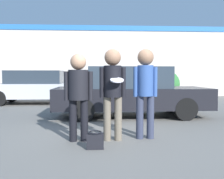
{
  "coord_description": "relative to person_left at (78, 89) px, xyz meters",
  "views": [
    {
      "loc": [
        -0.31,
        -5.32,
        1.31
      ],
      "look_at": [
        0.01,
        -0.19,
        1.01
      ],
      "focal_mm": 40.0,
      "sensor_mm": 36.0,
      "label": 1
    }
  ],
  "objects": [
    {
      "name": "ground_plane",
      "position": [
        0.66,
        0.42,
        -1.04
      ],
      "size": [
        56.0,
        56.0,
        0.0
      ],
      "primitive_type": "plane",
      "color": "#66635E"
    },
    {
      "name": "storefront_building",
      "position": [
        0.66,
        10.15,
        1.11
      ],
      "size": [
        24.0,
        0.22,
        4.24
      ],
      "color": "beige",
      "rests_on": "ground"
    },
    {
      "name": "person_left",
      "position": [
        0.0,
        0.0,
        0.0
      ],
      "size": [
        0.56,
        0.39,
        1.72
      ],
      "color": "black",
      "rests_on": "ground"
    },
    {
      "name": "person_middle_with_frisbee",
      "position": [
        0.67,
        0.02,
        0.07
      ],
      "size": [
        0.52,
        0.55,
        1.82
      ],
      "color": "#665B4C",
      "rests_on": "ground"
    },
    {
      "name": "person_right",
      "position": [
        1.35,
        0.12,
        0.07
      ],
      "size": [
        0.49,
        0.33,
        1.83
      ],
      "color": "#2D3347",
      "rests_on": "ground"
    },
    {
      "name": "parked_car_near",
      "position": [
        1.41,
        2.88,
        -0.26
      ],
      "size": [
        4.73,
        1.84,
        1.55
      ],
      "color": "black",
      "rests_on": "ground"
    },
    {
      "name": "parked_car_far",
      "position": [
        -2.34,
        6.61,
        -0.28
      ],
      "size": [
        4.6,
        1.84,
        1.5
      ],
      "color": "#B7BABF",
      "rests_on": "ground"
    },
    {
      "name": "shrub",
      "position": [
        4.34,
        9.18,
        -0.25
      ],
      "size": [
        1.57,
        1.57,
        1.57
      ],
      "color": "#2D6B33",
      "rests_on": "ground"
    },
    {
      "name": "handbag",
      "position": [
        0.33,
        -0.54,
        -0.89
      ],
      "size": [
        0.3,
        0.23,
        0.31
      ],
      "color": "black",
      "rests_on": "ground"
    }
  ]
}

